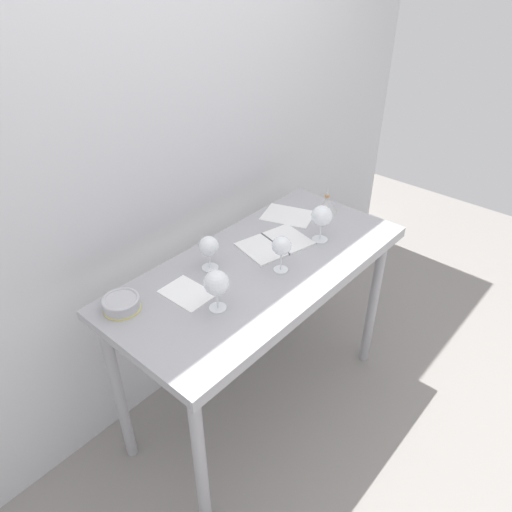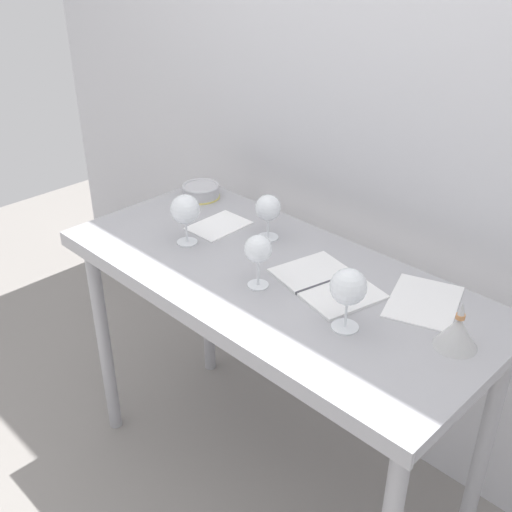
{
  "view_description": "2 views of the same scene",
  "coord_description": "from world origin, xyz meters",
  "px_view_note": "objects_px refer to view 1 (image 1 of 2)",
  "views": [
    {
      "loc": [
        -1.29,
        -1.11,
        2.1
      ],
      "look_at": [
        -0.05,
        -0.02,
        0.97
      ],
      "focal_mm": 33.74,
      "sensor_mm": 36.0,
      "label": 1
    },
    {
      "loc": [
        1.12,
        -1.2,
        1.88
      ],
      "look_at": [
        -0.03,
        -0.05,
        0.96
      ],
      "focal_mm": 43.92,
      "sensor_mm": 36.0,
      "label": 2
    }
  ],
  "objects_px": {
    "wine_glass_near_right": "(322,217)",
    "open_notebook": "(275,244)",
    "decanter_funnel": "(326,204)",
    "tasting_bowl": "(121,303)",
    "wine_glass_near_center": "(281,247)",
    "tasting_sheet_upper": "(288,215)",
    "tasting_sheet_lower": "(187,293)",
    "wine_glass_far_left": "(209,247)",
    "wine_glass_near_left": "(216,284)"
  },
  "relations": [
    {
      "from": "wine_glass_near_right",
      "to": "open_notebook",
      "type": "xyz_separation_m",
      "value": [
        -0.17,
        0.13,
        -0.12
      ]
    },
    {
      "from": "wine_glass_near_right",
      "to": "decanter_funnel",
      "type": "relative_size",
      "value": 1.34
    },
    {
      "from": "tasting_bowl",
      "to": "decanter_funnel",
      "type": "distance_m",
      "value": 1.16
    },
    {
      "from": "open_notebook",
      "to": "wine_glass_near_center",
      "type": "bearing_deg",
      "value": -120.02
    },
    {
      "from": "tasting_bowl",
      "to": "decanter_funnel",
      "type": "height_order",
      "value": "decanter_funnel"
    },
    {
      "from": "wine_glass_near_right",
      "to": "open_notebook",
      "type": "height_order",
      "value": "wine_glass_near_right"
    },
    {
      "from": "wine_glass_near_right",
      "to": "tasting_sheet_upper",
      "type": "bearing_deg",
      "value": 72.01
    },
    {
      "from": "open_notebook",
      "to": "tasting_sheet_upper",
      "type": "height_order",
      "value": "open_notebook"
    },
    {
      "from": "wine_glass_near_right",
      "to": "tasting_bowl",
      "type": "bearing_deg",
      "value": 162.87
    },
    {
      "from": "wine_glass_near_right",
      "to": "tasting_sheet_lower",
      "type": "relative_size",
      "value": 0.87
    },
    {
      "from": "wine_glass_near_center",
      "to": "tasting_sheet_upper",
      "type": "relative_size",
      "value": 0.67
    },
    {
      "from": "wine_glass_far_left",
      "to": "wine_glass_near_center",
      "type": "distance_m",
      "value": 0.3
    },
    {
      "from": "tasting_sheet_lower",
      "to": "decanter_funnel",
      "type": "relative_size",
      "value": 1.53
    },
    {
      "from": "wine_glass_far_left",
      "to": "tasting_bowl",
      "type": "height_order",
      "value": "wine_glass_far_left"
    },
    {
      "from": "wine_glass_near_left",
      "to": "open_notebook",
      "type": "bearing_deg",
      "value": 13.99
    },
    {
      "from": "tasting_sheet_lower",
      "to": "tasting_bowl",
      "type": "bearing_deg",
      "value": 152.05
    },
    {
      "from": "wine_glass_near_center",
      "to": "tasting_sheet_lower",
      "type": "bearing_deg",
      "value": 154.09
    },
    {
      "from": "tasting_sheet_upper",
      "to": "tasting_bowl",
      "type": "height_order",
      "value": "tasting_bowl"
    },
    {
      "from": "wine_glass_near_right",
      "to": "tasting_sheet_upper",
      "type": "distance_m",
      "value": 0.29
    },
    {
      "from": "wine_glass_far_left",
      "to": "tasting_bowl",
      "type": "bearing_deg",
      "value": 171.93
    },
    {
      "from": "tasting_sheet_upper",
      "to": "decanter_funnel",
      "type": "relative_size",
      "value": 1.87
    },
    {
      "from": "open_notebook",
      "to": "tasting_sheet_lower",
      "type": "height_order",
      "value": "open_notebook"
    },
    {
      "from": "decanter_funnel",
      "to": "open_notebook",
      "type": "bearing_deg",
      "value": -179.46
    },
    {
      "from": "wine_glass_far_left",
      "to": "wine_glass_near_left",
      "type": "bearing_deg",
      "value": -127.86
    },
    {
      "from": "wine_glass_far_left",
      "to": "tasting_sheet_lower",
      "type": "xyz_separation_m",
      "value": [
        -0.18,
        -0.06,
        -0.1
      ]
    },
    {
      "from": "wine_glass_near_left",
      "to": "tasting_sheet_lower",
      "type": "distance_m",
      "value": 0.2
    },
    {
      "from": "wine_glass_far_left",
      "to": "tasting_sheet_upper",
      "type": "xyz_separation_m",
      "value": [
        0.58,
        0.03,
        -0.1
      ]
    },
    {
      "from": "wine_glass_near_right",
      "to": "tasting_sheet_lower",
      "type": "distance_m",
      "value": 0.71
    },
    {
      "from": "open_notebook",
      "to": "tasting_sheet_lower",
      "type": "relative_size",
      "value": 1.76
    },
    {
      "from": "tasting_sheet_upper",
      "to": "decanter_funnel",
      "type": "bearing_deg",
      "value": -55.59
    },
    {
      "from": "wine_glass_near_left",
      "to": "decanter_funnel",
      "type": "relative_size",
      "value": 1.3
    },
    {
      "from": "tasting_bowl",
      "to": "decanter_funnel",
      "type": "relative_size",
      "value": 1.08
    },
    {
      "from": "tasting_bowl",
      "to": "tasting_sheet_upper",
      "type": "bearing_deg",
      "value": -1.49
    },
    {
      "from": "open_notebook",
      "to": "wine_glass_near_right",
      "type": "bearing_deg",
      "value": -24.05
    },
    {
      "from": "decanter_funnel",
      "to": "tasting_sheet_lower",
      "type": "bearing_deg",
      "value": 178.15
    },
    {
      "from": "wine_glass_near_center",
      "to": "decanter_funnel",
      "type": "bearing_deg",
      "value": 15.11
    },
    {
      "from": "wine_glass_near_center",
      "to": "wine_glass_near_right",
      "type": "bearing_deg",
      "value": 2.77
    },
    {
      "from": "wine_glass_far_left",
      "to": "decanter_funnel",
      "type": "xyz_separation_m",
      "value": [
        0.74,
        -0.09,
        -0.06
      ]
    },
    {
      "from": "wine_glass_far_left",
      "to": "open_notebook",
      "type": "relative_size",
      "value": 0.44
    },
    {
      "from": "wine_glass_near_center",
      "to": "tasting_bowl",
      "type": "height_order",
      "value": "wine_glass_near_center"
    },
    {
      "from": "wine_glass_near_right",
      "to": "tasting_bowl",
      "type": "xyz_separation_m",
      "value": [
        -0.91,
        0.28,
        -0.09
      ]
    },
    {
      "from": "wine_glass_far_left",
      "to": "wine_glass_near_right",
      "type": "height_order",
      "value": "wine_glass_near_right"
    },
    {
      "from": "wine_glass_near_left",
      "to": "decanter_funnel",
      "type": "distance_m",
      "value": 0.92
    },
    {
      "from": "tasting_bowl",
      "to": "wine_glass_near_left",
      "type": "bearing_deg",
      "value": -47.98
    },
    {
      "from": "tasting_sheet_upper",
      "to": "open_notebook",
      "type": "bearing_deg",
      "value": -173.85
    },
    {
      "from": "tasting_sheet_upper",
      "to": "wine_glass_far_left",
      "type": "bearing_deg",
      "value": 163.5
    },
    {
      "from": "wine_glass_near_left",
      "to": "tasting_sheet_upper",
      "type": "relative_size",
      "value": 0.69
    },
    {
      "from": "wine_glass_far_left",
      "to": "wine_glass_near_left",
      "type": "distance_m",
      "value": 0.27
    },
    {
      "from": "wine_glass_near_left",
      "to": "wine_glass_far_left",
      "type": "bearing_deg",
      "value": 52.14
    },
    {
      "from": "wine_glass_far_left",
      "to": "tasting_bowl",
      "type": "xyz_separation_m",
      "value": [
        -0.41,
        0.06,
        -0.08
      ]
    }
  ]
}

